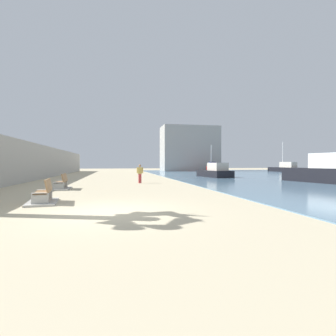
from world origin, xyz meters
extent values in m
plane|color=#C6B793|center=(0.00, 18.00, 0.00)|extent=(120.00, 120.00, 0.00)
cube|color=#ADAAA3|center=(-7.50, 18.00, 1.77)|extent=(0.80, 64.00, 3.55)
cube|color=slate|center=(24.00, 18.00, 0.02)|extent=(36.00, 68.00, 0.04)
cube|color=#ADAAA3|center=(-2.53, 1.80, 0.25)|extent=(0.62, 0.27, 0.50)
cube|color=#ADAAA3|center=(-2.70, 3.19, 0.25)|extent=(0.62, 0.27, 0.50)
cube|color=#997047|center=(-2.62, 2.49, 0.45)|extent=(0.70, 1.65, 0.06)
cube|color=#997047|center=(-2.39, 2.52, 0.73)|extent=(0.36, 1.61, 0.50)
cube|color=#ADAAA3|center=(-2.62, 2.49, 0.04)|extent=(1.35, 2.22, 0.08)
cube|color=#ADAAA3|center=(-3.03, 7.77, 0.25)|extent=(0.60, 0.22, 0.50)
cube|color=#ADAAA3|center=(-3.07, 9.17, 0.25)|extent=(0.60, 0.22, 0.50)
cube|color=#997047|center=(-3.05, 8.47, 0.45)|extent=(0.54, 1.61, 0.06)
cube|color=#997047|center=(-2.82, 8.47, 0.73)|extent=(0.20, 1.60, 0.50)
cube|color=#ADAAA3|center=(-3.05, 8.47, 0.04)|extent=(1.15, 2.13, 0.08)
cylinder|color=#B22D33|center=(2.35, 12.73, 0.38)|extent=(0.12, 0.12, 0.76)
cylinder|color=#B22D33|center=(2.22, 12.73, 0.38)|extent=(0.12, 0.12, 0.76)
cube|color=gold|center=(2.29, 12.73, 1.03)|extent=(0.33, 0.19, 0.54)
sphere|color=#936B4C|center=(2.29, 12.73, 1.43)|extent=(0.21, 0.21, 0.21)
cylinder|color=gold|center=(2.51, 12.72, 1.06)|extent=(0.09, 0.09, 0.49)
cylinder|color=gold|center=(2.07, 12.74, 1.06)|extent=(0.09, 0.09, 0.49)
cube|color=red|center=(17.97, 37.99, 0.56)|extent=(3.21, 7.51, 1.04)
cube|color=navy|center=(17.69, 36.91, 1.50)|extent=(1.77, 3.40, 0.85)
cylinder|color=silver|center=(18.06, 38.34, 3.10)|extent=(0.12, 0.12, 4.05)
cube|color=black|center=(11.66, 20.24, 0.42)|extent=(2.88, 5.31, 0.77)
cube|color=beige|center=(11.77, 19.49, 1.25)|extent=(1.83, 2.42, 0.89)
cube|color=black|center=(31.75, 36.00, 0.46)|extent=(1.98, 7.84, 0.84)
cube|color=beige|center=(31.78, 34.83, 1.39)|extent=(1.34, 3.46, 1.02)
cylinder|color=silver|center=(31.74, 36.39, 3.29)|extent=(0.12, 0.12, 4.82)
cube|color=black|center=(16.99, 10.27, 0.63)|extent=(2.83, 6.40, 1.19)
cube|color=white|center=(17.14, 9.36, 1.84)|extent=(1.72, 2.90, 1.23)
cube|color=#9E9E99|center=(16.02, 46.00, 4.75)|extent=(12.00, 6.00, 9.51)
camera|label=1|loc=(0.29, -9.07, 1.61)|focal=28.39mm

